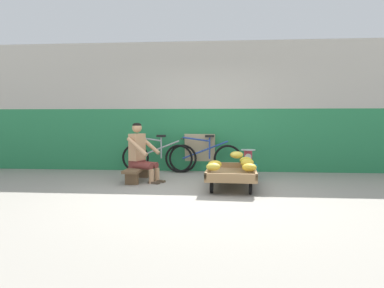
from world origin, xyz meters
TOP-DOWN VIEW (x-y plane):
  - ground_plane at (0.00, 0.00)m, footprint 80.00×80.00m
  - back_wall at (0.00, 2.62)m, footprint 16.00×0.30m
  - banana_cart at (0.59, 0.59)m, footprint 0.91×1.48m
  - banana_pile at (0.68, 0.66)m, footprint 0.88×1.19m
  - low_bench at (-1.24, 1.10)m, footprint 0.34×1.11m
  - vendor_seated at (-1.16, 1.07)m, footprint 0.74×0.63m
  - plastic_crate at (0.95, 1.59)m, footprint 0.36×0.28m
  - weighing_scale at (0.95, 1.59)m, footprint 0.30×0.30m
  - bicycle_near_left at (-1.06, 2.24)m, footprint 1.66×0.48m
  - bicycle_far_left at (0.04, 2.22)m, footprint 1.66×0.48m
  - sign_board at (-0.08, 2.43)m, footprint 0.70×0.25m
  - shopping_bag at (0.94, 1.09)m, footprint 0.18×0.12m

SIDE VIEW (x-z plane):
  - ground_plane at x=0.00m, z-range 0.00..0.00m
  - shopping_bag at x=0.94m, z-range 0.00..0.24m
  - plastic_crate at x=0.95m, z-range 0.00..0.30m
  - low_bench at x=-1.24m, z-range 0.06..0.33m
  - banana_cart at x=0.59m, z-range 0.06..0.42m
  - bicycle_near_left at x=-1.06m, z-range -0.08..0.78m
  - bicycle_far_left at x=0.04m, z-range -0.08..0.78m
  - sign_board at x=-0.08m, z-range 0.00..0.88m
  - weighing_scale at x=0.95m, z-range 0.31..0.60m
  - banana_pile at x=0.68m, z-range 0.33..0.59m
  - vendor_seated at x=-1.16m, z-range 0.00..1.14m
  - back_wall at x=0.00m, z-range 0.00..2.99m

